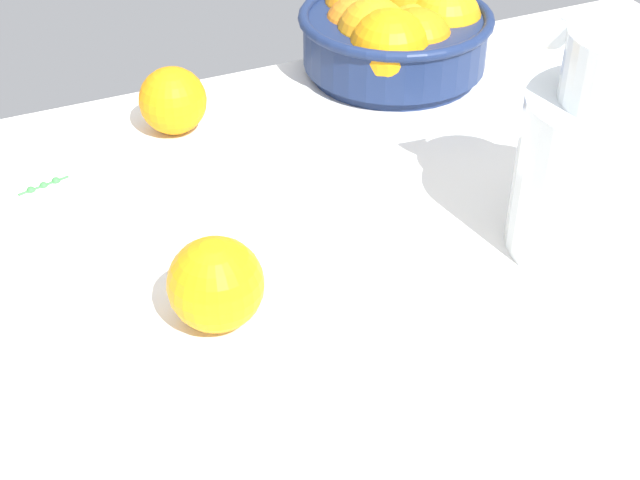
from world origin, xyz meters
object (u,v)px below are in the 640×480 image
(juice_pitcher, at_px, (603,173))
(loose_orange_2, at_px, (173,101))
(loose_orange_0, at_px, (216,284))
(spoon, at_px, (637,61))
(fruit_bowl, at_px, (396,33))

(juice_pitcher, xyz_separation_m, loose_orange_2, (-0.26, 0.34, -0.04))
(loose_orange_0, xyz_separation_m, spoon, (0.60, 0.22, -0.03))
(loose_orange_0, height_order, spoon, loose_orange_0)
(fruit_bowl, bearing_deg, juice_pitcher, -90.83)
(spoon, bearing_deg, loose_orange_0, -159.32)
(fruit_bowl, xyz_separation_m, loose_orange_0, (-0.33, -0.32, -0.01))
(fruit_bowl, bearing_deg, spoon, -20.08)
(loose_orange_0, relative_size, loose_orange_2, 1.07)
(fruit_bowl, xyz_separation_m, juice_pitcher, (-0.01, -0.36, 0.02))
(fruit_bowl, relative_size, loose_orange_0, 2.94)
(fruit_bowl, distance_m, loose_orange_2, 0.27)
(juice_pitcher, height_order, loose_orange_2, juice_pitcher)
(juice_pitcher, relative_size, spoon, 1.57)
(juice_pitcher, xyz_separation_m, loose_orange_0, (-0.32, 0.04, -0.04))
(loose_orange_0, xyz_separation_m, loose_orange_2, (0.06, 0.30, -0.00))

